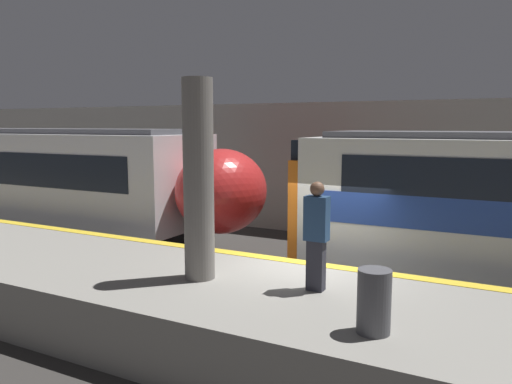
% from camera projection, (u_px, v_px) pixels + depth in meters
% --- Properties ---
extents(ground_plane, '(120.00, 120.00, 0.00)m').
position_uv_depth(ground_plane, '(312.00, 314.00, 10.05)').
color(ground_plane, '#33302D').
extents(platform, '(40.00, 3.74, 1.09)m').
position_uv_depth(platform, '(272.00, 320.00, 8.34)').
color(platform, gray).
rests_on(platform, ground).
extents(station_rear_barrier, '(50.00, 0.15, 4.54)m').
position_uv_depth(station_rear_barrier, '(394.00, 172.00, 15.99)').
color(station_rear_barrier, '#9E998E').
rests_on(station_rear_barrier, ground).
extents(support_pillar_near, '(0.53, 0.53, 3.49)m').
position_uv_depth(support_pillar_near, '(199.00, 180.00, 8.63)').
color(support_pillar_near, slate).
rests_on(support_pillar_near, platform).
extents(person_waiting, '(0.38, 0.24, 1.80)m').
position_uv_depth(person_waiting, '(316.00, 233.00, 8.09)').
color(person_waiting, '#2D2D38').
rests_on(person_waiting, platform).
extents(trash_bin, '(0.44, 0.44, 0.85)m').
position_uv_depth(trash_bin, '(374.00, 301.00, 6.47)').
color(trash_bin, '#4C4C51').
rests_on(trash_bin, platform).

